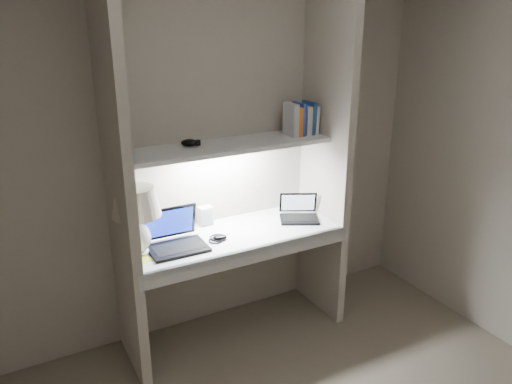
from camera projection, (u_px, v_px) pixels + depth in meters
back_wall at (215, 155)px, 3.42m from camera, size 3.20×0.01×2.50m
alcove_panel_left at (119, 182)px, 2.86m from camera, size 0.06×0.55×2.50m
alcove_panel_right at (326, 151)px, 3.52m from camera, size 0.06×0.55×2.50m
desk at (234, 236)px, 3.36m from camera, size 1.40×0.55×0.04m
desk_apron at (252, 255)px, 3.15m from camera, size 1.46×0.03×0.10m
shelf at (226, 146)px, 3.23m from camera, size 1.40×0.36×0.03m
strip_light at (226, 150)px, 3.24m from camera, size 0.60×0.04×0.02m
table_lamp at (137, 210)px, 2.97m from camera, size 0.29×0.29×0.43m
laptop_main at (175, 238)px, 3.15m from camera, size 0.36×0.31×0.24m
laptop_netbook at (299, 213)px, 3.58m from camera, size 0.35×0.33×0.17m
speaker at (205, 216)px, 3.47m from camera, size 0.10×0.07×0.13m
mouse at (220, 238)px, 3.25m from camera, size 0.11×0.09×0.03m
cable_coil at (218, 237)px, 3.27m from camera, size 0.13×0.13×0.01m
sticky_note at (145, 260)px, 2.99m from camera, size 0.10×0.10×0.00m
book_row at (301, 119)px, 3.46m from camera, size 0.21×0.15×0.22m
shelf_box at (123, 143)px, 3.00m from camera, size 0.08×0.06×0.13m
shelf_gadget at (189, 143)px, 3.17m from camera, size 0.13×0.11×0.05m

